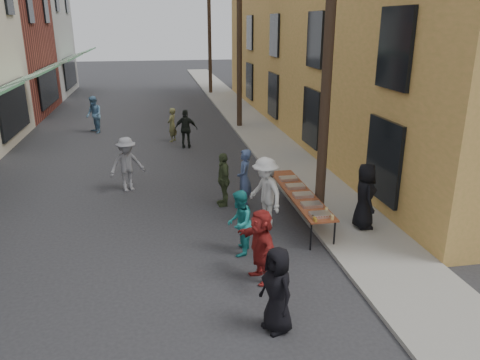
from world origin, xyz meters
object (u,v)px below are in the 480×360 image
object	(u,v)px
guest_front_c	(239,223)
utility_pole_mid	(239,35)
utility_pole_far	(209,31)
server	(365,196)
serving_table	(299,194)
catering_tray_sausage	(320,215)
guest_front_a	(277,290)
utility_pole_near	(328,49)

from	to	relation	value
guest_front_c	utility_pole_mid	bearing A→B (deg)	-170.78
utility_pole_far	server	bearing A→B (deg)	-87.97
guest_front_c	server	size ratio (longest dim) A/B	0.91
serving_table	server	xyz separation A→B (m)	(1.38, -1.06, 0.24)
catering_tray_sausage	utility_pole_far	bearing A→B (deg)	88.87
utility_pole_far	guest_front_a	bearing A→B (deg)	-94.72
utility_pole_mid	catering_tray_sausage	size ratio (longest dim) A/B	18.00
serving_table	guest_front_a	bearing A→B (deg)	-111.70
serving_table	guest_front_a	world-z (taller)	guest_front_a
utility_pole_near	catering_tray_sausage	xyz separation A→B (m)	(-0.50, -1.43, -3.71)
utility_pole_near	guest_front_a	distance (m)	6.24
guest_front_a	guest_front_c	bearing A→B (deg)	162.19
guest_front_c	server	distance (m)	3.43
serving_table	utility_pole_mid	bearing A→B (deg)	87.57
utility_pole_near	utility_pole_mid	bearing A→B (deg)	90.00
server	utility_pole_far	bearing A→B (deg)	8.97
utility_pole_far	server	distance (m)	25.11
utility_pole_mid	guest_front_c	size ratio (longest dim) A/B	5.83
utility_pole_mid	guest_front_a	world-z (taller)	utility_pole_mid
utility_pole_mid	server	distance (m)	13.36
utility_pole_far	guest_front_c	xyz separation A→B (m)	(-2.48, -25.53, -3.73)
utility_pole_far	utility_pole_near	bearing A→B (deg)	-90.00
utility_pole_mid	utility_pole_far	xyz separation A→B (m)	(0.00, 12.00, 0.00)
serving_table	server	size ratio (longest dim) A/B	2.35
utility_pole_mid	serving_table	size ratio (longest dim) A/B	2.25
guest_front_a	catering_tray_sausage	bearing A→B (deg)	127.88
utility_pole_far	serving_table	xyz separation A→B (m)	(-0.50, -23.78, -3.79)
guest_front_a	server	bearing A→B (deg)	117.52
utility_pole_near	utility_pole_mid	xyz separation A→B (m)	(0.00, 12.00, 0.00)
utility_pole_near	guest_front_c	world-z (taller)	utility_pole_near
guest_front_a	server	xyz separation A→B (m)	(3.23, 3.58, 0.17)
utility_pole_far	catering_tray_sausage	size ratio (longest dim) A/B	18.00
serving_table	guest_front_c	bearing A→B (deg)	-138.52
utility_pole_near	utility_pole_far	xyz separation A→B (m)	(0.00, 24.00, 0.00)
utility_pole_near	utility_pole_mid	distance (m)	12.00
guest_front_c	server	xyz separation A→B (m)	(3.36, 0.69, 0.18)
utility_pole_far	catering_tray_sausage	xyz separation A→B (m)	(-0.50, -25.43, -3.71)
utility_pole_near	server	xyz separation A→B (m)	(0.88, -0.85, -3.55)
catering_tray_sausage	server	size ratio (longest dim) A/B	0.29
utility_pole_far	guest_front_c	distance (m)	25.92
utility_pole_far	server	world-z (taller)	utility_pole_far
utility_pole_mid	serving_table	world-z (taller)	utility_pole_mid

